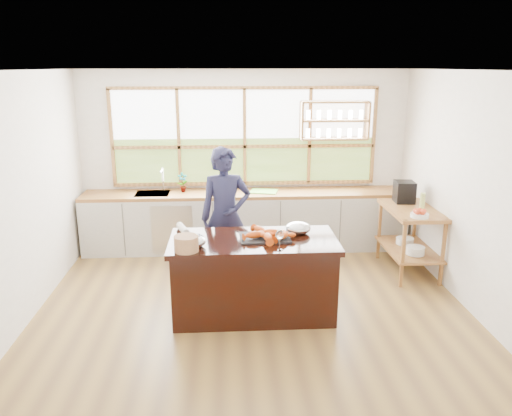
{
  "coord_description": "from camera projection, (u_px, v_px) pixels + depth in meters",
  "views": [
    {
      "loc": [
        -0.28,
        -5.39,
        2.74
      ],
      "look_at": [
        0.05,
        0.15,
        1.16
      ],
      "focal_mm": 35.0,
      "sensor_mm": 36.0,
      "label": 1
    }
  ],
  "objects": [
    {
      "name": "ground_plane",
      "position": [
        253.0,
        305.0,
        5.94
      ],
      "size": [
        5.0,
        5.0,
        0.0
      ],
      "primitive_type": "plane",
      "color": "olive"
    },
    {
      "name": "room_shell",
      "position": [
        252.0,
        152.0,
        5.95
      ],
      "size": [
        5.02,
        4.52,
        2.71
      ],
      "color": "white",
      "rests_on": "ground_plane"
    },
    {
      "name": "back_counter",
      "position": [
        245.0,
        220.0,
        7.67
      ],
      "size": [
        4.9,
        0.63,
        0.9
      ],
      "color": "beige",
      "rests_on": "ground_plane"
    },
    {
      "name": "right_shelf_unit",
      "position": [
        410.0,
        230.0,
        6.75
      ],
      "size": [
        0.62,
        1.1,
        0.9
      ],
      "color": "olive",
      "rests_on": "ground_plane"
    },
    {
      "name": "island",
      "position": [
        253.0,
        276.0,
        5.62
      ],
      "size": [
        1.85,
        0.9,
        0.9
      ],
      "color": "black",
      "rests_on": "ground_plane"
    },
    {
      "name": "cook",
      "position": [
        226.0,
        217.0,
        6.36
      ],
      "size": [
        0.7,
        0.51,
        1.78
      ],
      "primitive_type": "imported",
      "rotation": [
        0.0,
        0.0,
        0.14
      ],
      "color": "#1B1C38",
      "rests_on": "ground_plane"
    },
    {
      "name": "potted_plant",
      "position": [
        183.0,
        182.0,
        7.52
      ],
      "size": [
        0.18,
        0.15,
        0.3
      ],
      "primitive_type": "imported",
      "rotation": [
        0.0,
        0.0,
        0.33
      ],
      "color": "slate",
      "rests_on": "back_counter"
    },
    {
      "name": "cutting_board",
      "position": [
        264.0,
        191.0,
        7.57
      ],
      "size": [
        0.46,
        0.39,
        0.01
      ],
      "primitive_type": "cube",
      "rotation": [
        0.0,
        0.0,
        -0.24
      ],
      "color": "#73CF4A",
      "rests_on": "back_counter"
    },
    {
      "name": "espresso_machine",
      "position": [
        404.0,
        192.0,
        6.95
      ],
      "size": [
        0.28,
        0.29,
        0.3
      ],
      "primitive_type": "cube",
      "rotation": [
        0.0,
        0.0,
        -0.07
      ],
      "color": "black",
      "rests_on": "right_shelf_unit"
    },
    {
      "name": "wine_bottle",
      "position": [
        422.0,
        203.0,
        6.45
      ],
      "size": [
        0.07,
        0.07,
        0.27
      ],
      "primitive_type": "cylinder",
      "rotation": [
        0.0,
        0.0,
        -0.01
      ],
      "color": "#A8BE5E",
      "rests_on": "right_shelf_unit"
    },
    {
      "name": "fruit_bowl",
      "position": [
        420.0,
        214.0,
        6.28
      ],
      "size": [
        0.23,
        0.23,
        0.11
      ],
      "color": "white",
      "rests_on": "right_shelf_unit"
    },
    {
      "name": "slate_board",
      "position": [
        265.0,
        238.0,
        5.52
      ],
      "size": [
        0.56,
        0.41,
        0.02
      ],
      "primitive_type": "cube",
      "rotation": [
        0.0,
        0.0,
        0.02
      ],
      "color": "black",
      "rests_on": "island"
    },
    {
      "name": "lobster_pile",
      "position": [
        267.0,
        234.0,
        5.48
      ],
      "size": [
        0.52,
        0.48,
        0.08
      ],
      "color": "#C73F06",
      "rests_on": "slate_board"
    },
    {
      "name": "mixing_bowl_left",
      "position": [
        191.0,
        241.0,
        5.25
      ],
      "size": [
        0.31,
        0.31,
        0.15
      ],
      "primitive_type": "ellipsoid",
      "color": "#B2B3B8",
      "rests_on": "island"
    },
    {
      "name": "mixing_bowl_right",
      "position": [
        298.0,
        228.0,
        5.68
      ],
      "size": [
        0.29,
        0.29,
        0.14
      ],
      "primitive_type": "ellipsoid",
      "color": "#B2B3B8",
      "rests_on": "island"
    },
    {
      "name": "wine_glass",
      "position": [
        280.0,
        235.0,
        5.13
      ],
      "size": [
        0.08,
        0.08,
        0.22
      ],
      "color": "white",
      "rests_on": "island"
    },
    {
      "name": "wicker_basket",
      "position": [
        186.0,
        244.0,
        5.13
      ],
      "size": [
        0.25,
        0.25,
        0.16
      ],
      "primitive_type": "cylinder",
      "color": "#AE784F",
      "rests_on": "island"
    },
    {
      "name": "parchment_roll",
      "position": [
        183.0,
        229.0,
        5.72
      ],
      "size": [
        0.18,
        0.31,
        0.08
      ],
      "primitive_type": "cylinder",
      "rotation": [
        1.57,
        0.0,
        0.34
      ],
      "color": "white",
      "rests_on": "island"
    }
  ]
}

